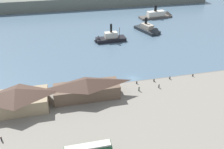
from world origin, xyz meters
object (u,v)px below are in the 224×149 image
mooring_post_center_east (170,78)px  ferry_moored_west (160,15)px  pedestrian_near_east_shed (159,86)px  ferry_mid_harbor (150,30)px  ferry_shed_central_terminal (17,99)px  pedestrian_walking_west (139,89)px  ferry_shed_west_terminal (87,88)px  mooring_post_center_west (193,75)px  mooring_post_west (154,80)px  ferry_approaching_west (107,39)px  pedestrian_near_cart (1,139)px  mooring_post_east (137,83)px

mooring_post_center_east → ferry_moored_west: size_ratio=0.04×
pedestrian_near_east_shed → ferry_mid_harbor: ferry_mid_harbor is taller
ferry_shed_central_terminal → pedestrian_walking_west: 38.34m
ferry_shed_west_terminal → mooring_post_center_west: bearing=6.0°
ferry_shed_west_terminal → ferry_moored_west: size_ratio=0.89×
ferry_shed_west_terminal → ferry_moored_west: ferry_moored_west is taller
mooring_post_center_east → mooring_post_west: 6.26m
pedestrian_walking_west → ferry_approaching_west: size_ratio=0.11×
pedestrian_near_east_shed → ferry_approaching_west: 47.64m
ferry_shed_west_terminal → ferry_mid_harbor: 68.46m
ferry_shed_central_terminal → mooring_post_center_east: bearing=6.3°
pedestrian_near_cart → ferry_mid_harbor: size_ratio=0.08×
ferry_shed_central_terminal → mooring_post_center_west: ferry_shed_central_terminal is taller
mooring_post_east → ferry_approaching_west: 42.79m
ferry_approaching_west → pedestrian_near_cart: bearing=-123.5°
ferry_shed_west_terminal → pedestrian_walking_west: ferry_shed_west_terminal is taller
pedestrian_near_east_shed → pedestrian_near_cart: bearing=-164.0°
mooring_post_west → ferry_shed_central_terminal: bearing=-173.2°
mooring_post_west → mooring_post_east: size_ratio=1.00×
ferry_shed_central_terminal → mooring_post_center_east: ferry_shed_central_terminal is taller
pedestrian_walking_west → ferry_mid_harbor: bearing=66.0°
mooring_post_west → ferry_shed_west_terminal: bearing=-170.5°
ferry_moored_west → ferry_shed_west_terminal: bearing=-126.3°
ferry_shed_west_terminal → ferry_moored_west: bearing=53.7°
pedestrian_near_cart → ferry_approaching_west: 73.01m
pedestrian_near_east_shed → mooring_post_east: pedestrian_near_east_shed is taller
ferry_moored_west → ferry_mid_harbor: ferry_moored_west is taller
ferry_approaching_west → pedestrian_walking_west: bearing=-88.8°
ferry_shed_west_terminal → pedestrian_near_cart: bearing=-149.4°
ferry_shed_central_terminal → mooring_post_west: bearing=6.8°
ferry_moored_west → ferry_approaching_west: 52.27m
mooring_post_west → mooring_post_center_west: 15.37m
pedestrian_walking_west → mooring_post_east: bearing=81.3°
ferry_shed_central_terminal → mooring_post_west: size_ratio=19.87×
pedestrian_near_cart → mooring_post_east: (41.95, 18.10, -0.24)m
ferry_shed_west_terminal → mooring_post_center_east: 31.34m
mooring_post_east → ferry_shed_central_terminal: bearing=-172.2°
ferry_shed_central_terminal → mooring_post_east: bearing=7.8°
pedestrian_near_east_shed → mooring_post_center_east: size_ratio=1.74×
pedestrian_near_cart → ferry_mid_harbor: bearing=46.1°
pedestrian_walking_west → ferry_mid_harbor: (24.28, 54.50, -0.70)m
ferry_moored_west → mooring_post_center_west: bearing=-103.5°
pedestrian_near_cart → ferry_mid_harbor: (65.56, 68.21, -0.60)m
ferry_shed_west_terminal → pedestrian_near_east_shed: 24.91m
ferry_shed_central_terminal → pedestrian_near_east_shed: (45.49, 1.17, -2.93)m
mooring_post_west → mooring_post_east: same height
ferry_shed_west_terminal → pedestrian_near_cart: size_ratio=13.86×
pedestrian_walking_west → mooring_post_east: 4.46m
mooring_post_center_east → ferry_mid_harbor: size_ratio=0.05×
pedestrian_near_cart → ferry_approaching_west: bearing=56.5°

